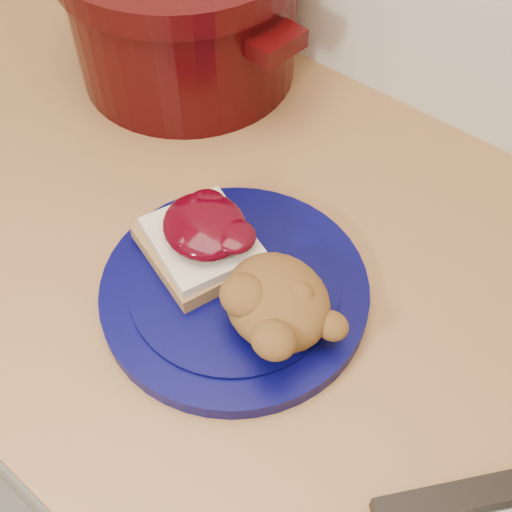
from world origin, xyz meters
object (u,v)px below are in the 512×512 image
Objects in this scene: pepper_grinder at (199,12)px; plate at (235,290)px; chef_knife at (504,489)px; dutch_oven at (184,11)px.

plate is at bearing -42.88° from pepper_grinder.
chef_knife is at bearing -2.01° from plate.
chef_knife is 0.65m from pepper_grinder.
pepper_grinder reaches higher than chef_knife.
chef_knife is at bearing -23.39° from dutch_oven.
dutch_oven reaches higher than plate.
dutch_oven reaches higher than pepper_grinder.
pepper_grinder is at bearing 137.12° from plate.
dutch_oven is (-0.57, 0.24, 0.08)m from chef_knife.
pepper_grinder is (-0.58, 0.29, 0.05)m from chef_knife.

